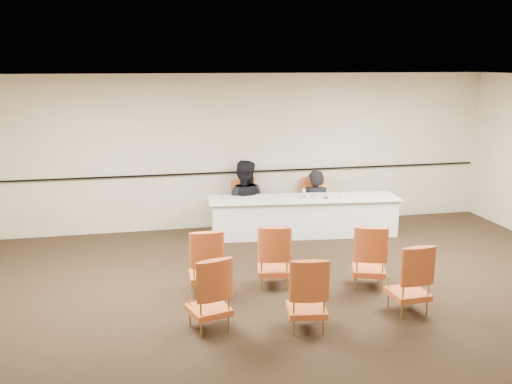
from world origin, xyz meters
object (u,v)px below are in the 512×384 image
panelist_second_chair (244,205)px  aud_chair_front_right (369,255)px  coffee_cup (342,196)px  water_bottle (304,193)px  panelist_main (314,212)px  aud_chair_back_right (409,277)px  panelist_second (244,206)px  aud_chair_front_left (206,261)px  panel_table (304,216)px  aud_chair_front_mid (274,255)px  microphone (326,192)px  aud_chair_back_left (208,292)px  drinking_glass (307,196)px  aud_chair_back_mid (307,292)px  panelist_main_chair (315,203)px

panelist_second_chair → aud_chair_front_right: (1.21, -3.33, 0.00)m
coffee_cup → water_bottle: bearing=165.4°
panelist_main → aud_chair_back_right: size_ratio=1.80×
panelist_second → panelist_main: bearing=-167.6°
aud_chair_front_left → panel_table: bearing=49.7°
panel_table → coffee_cup: coffee_cup is taller
panel_table → panelist_second_chair: 1.23m
aud_chair_front_right → aud_chair_back_right: bearing=-60.8°
panel_table → aud_chair_front_mid: bearing=-110.4°
microphone → aud_chair_front_left: size_ratio=0.26×
panelist_second_chair → aud_chair_back_left: (-1.25, -4.18, 0.00)m
coffee_cup → aud_chair_back_right: 3.38m
aud_chair_front_right → drinking_glass: bearing=112.4°
aud_chair_back_left → aud_chair_back_mid: 1.19m
panelist_second → coffee_cup: 1.95m
water_bottle → aud_chair_front_left: aud_chair_front_left is taller
drinking_glass → aud_chair_front_mid: aud_chair_front_mid is taller
panelist_second_chair → aud_chair_front_mid: bearing=-86.8°
panelist_main → coffee_cup: size_ratio=14.07×
panelist_main → aud_chair_back_mid: panelist_main is taller
panelist_second_chair → aud_chair_front_left: bearing=-104.5°
panel_table → aud_chair_back_left: 4.21m
water_bottle → coffee_cup: (0.69, -0.18, -0.04)m
aud_chair_back_right → panelist_main: bearing=86.0°
panelist_second → microphone: (1.41, -0.79, 0.40)m
panelist_second_chair → microphone: 1.66m
panelist_second_chair → panelist_main: bearing=0.0°
aud_chair_front_mid → aud_chair_back_left: 1.60m
panel_table → water_bottle: water_bottle is taller
panel_table → aud_chair_front_mid: 2.66m
panelist_second → drinking_glass: 1.35m
panelist_second → drinking_glass: size_ratio=18.42×
aud_chair_back_left → water_bottle: bearing=40.8°
water_bottle → panelist_main_chair: bearing=54.8°
panelist_second_chair → water_bottle: size_ratio=4.59×
microphone → aud_chair_back_mid: 3.96m
panelist_second → aud_chair_front_right: size_ratio=1.94×
panelist_main → coffee_cup: 0.94m
panelist_second_chair → coffee_cup: bearing=-21.8°
aud_chair_back_mid → aud_chair_back_right: size_ratio=1.00×
panelist_second → aud_chair_back_mid: size_ratio=1.94×
aud_chair_front_mid → aud_chair_back_mid: same height
water_bottle → aud_chair_front_right: aud_chair_front_right is taller
panelist_main → aud_chair_back_right: bearing=101.4°
coffee_cup → aud_chair_back_left: bearing=-131.8°
panelist_second → aud_chair_front_left: panelist_second is taller
microphone → panelist_second: bearing=151.7°
panelist_main_chair → coffee_cup: bearing=-62.9°
panelist_main_chair → water_bottle: (-0.40, -0.57, 0.34)m
water_bottle → drinking_glass: bearing=-39.9°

